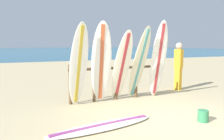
{
  "coord_description": "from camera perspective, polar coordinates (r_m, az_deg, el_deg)",
  "views": [
    {
      "loc": [
        -3.04,
        -3.71,
        1.68
      ],
      "look_at": [
        -0.35,
        2.67,
        0.87
      ],
      "focal_mm": 35.96,
      "sensor_mm": 36.0,
      "label": 1
    }
  ],
  "objects": [
    {
      "name": "ground_plane",
      "position": [
        5.09,
        15.93,
        -12.83
      ],
      "size": [
        120.0,
        120.0,
        0.0
      ],
      "primitive_type": "plane",
      "color": "#D3BC8C"
    },
    {
      "name": "ocean_water",
      "position": [
        61.81,
        -20.11,
        4.73
      ],
      "size": [
        120.0,
        80.0,
        0.01
      ],
      "primitive_type": "cube",
      "color": "#196B93",
      "rests_on": "ground"
    },
    {
      "name": "surfboard_rack",
      "position": [
        6.73,
        0.99,
        -1.9
      ],
      "size": [
        2.87,
        0.09,
        1.11
      ],
      "color": "brown",
      "rests_on": "ground"
    },
    {
      "name": "surfboard_leaning_far_left",
      "position": [
        5.9,
        -8.5,
        1.14
      ],
      "size": [
        0.58,
        0.75,
        2.23
      ],
      "color": "white",
      "rests_on": "ground"
    },
    {
      "name": "surfboard_leaning_left",
      "position": [
        6.16,
        -2.73,
        1.67
      ],
      "size": [
        0.68,
        0.79,
        2.28
      ],
      "color": "white",
      "rests_on": "ground"
    },
    {
      "name": "surfboard_leaning_center_left",
      "position": [
        6.36,
        2.48,
        0.82
      ],
      "size": [
        0.49,
        0.97,
        2.06
      ],
      "color": "white",
      "rests_on": "ground"
    },
    {
      "name": "surfboard_leaning_center",
      "position": [
        6.68,
        6.94,
        1.64
      ],
      "size": [
        0.62,
        0.93,
        2.19
      ],
      "color": "beige",
      "rests_on": "ground"
    },
    {
      "name": "surfboard_leaning_center_right",
      "position": [
        6.99,
        11.73,
        2.48
      ],
      "size": [
        0.58,
        0.76,
        2.36
      ],
      "color": "white",
      "rests_on": "ground"
    },
    {
      "name": "surfboard_lying_on_sand",
      "position": [
        4.64,
        -2.39,
        -14.06
      ],
      "size": [
        2.41,
        0.85,
        0.08
      ],
      "color": "white",
      "rests_on": "ground"
    },
    {
      "name": "beachgoer_standing",
      "position": [
        8.45,
        16.55,
        1.46
      ],
      "size": [
        0.23,
        0.31,
        1.72
      ],
      "color": "gold",
      "rests_on": "ground"
    },
    {
      "name": "small_boat_offshore",
      "position": [
        35.01,
        -8.61,
        4.28
      ],
      "size": [
        1.93,
        2.59,
        0.71
      ],
      "color": "#333842",
      "rests_on": "ocean_water"
    },
    {
      "name": "sand_bucket",
      "position": [
        5.33,
        22.15,
        -10.76
      ],
      "size": [
        0.23,
        0.23,
        0.25
      ],
      "primitive_type": "cylinder",
      "color": "#388C59",
      "rests_on": "ground"
    }
  ]
}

